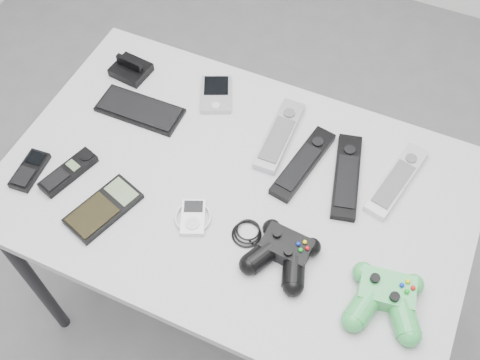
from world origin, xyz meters
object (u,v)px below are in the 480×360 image
at_px(pda, 216,94).
at_px(controller_green, 386,297).
at_px(remote_black_b, 347,176).
at_px(remote_silver_a, 280,135).
at_px(calculator, 103,208).
at_px(pda_keyboard, 140,110).
at_px(remote_silver_b, 397,180).
at_px(mp3_player, 193,217).
at_px(mobile_phone, 30,170).
at_px(controller_black, 283,252).
at_px(desk, 236,200).
at_px(remote_black_a, 303,163).
at_px(cordless_handset, 68,172).

bearing_deg(pda, controller_green, -57.91).
bearing_deg(remote_black_b, remote_silver_a, 152.11).
bearing_deg(calculator, pda_keyboard, 122.37).
distance_m(remote_silver_a, remote_silver_b, 0.30).
bearing_deg(pda, mp3_player, -96.86).
relative_size(mobile_phone, controller_black, 0.45).
relative_size(desk, mobile_phone, 9.81).
xyz_separation_m(remote_black_b, controller_black, (-0.06, -0.25, 0.01)).
relative_size(pda, controller_black, 0.49).
bearing_deg(controller_green, desk, 152.06).
distance_m(pda_keyboard, remote_silver_a, 0.37).
distance_m(remote_black_a, calculator, 0.48).
bearing_deg(remote_black_a, remote_black_b, 14.07).
bearing_deg(remote_silver_a, controller_black, -68.51).
distance_m(pda_keyboard, controller_green, 0.76).
relative_size(remote_silver_b, cordless_handset, 1.57).
distance_m(remote_black_b, mobile_phone, 0.76).
bearing_deg(remote_black_b, calculator, -160.69).
relative_size(pda, remote_silver_b, 0.53).
xyz_separation_m(remote_silver_a, remote_black_b, (0.19, -0.05, -0.00)).
relative_size(remote_black_a, controller_black, 0.91).
bearing_deg(mobile_phone, pda, 47.81).
relative_size(pda_keyboard, remote_silver_a, 0.98).
relative_size(remote_silver_b, mp3_player, 2.56).
relative_size(remote_silver_b, calculator, 1.34).
relative_size(mobile_phone, calculator, 0.66).
distance_m(controller_black, controller_green, 0.23).
relative_size(desk, cordless_handset, 7.52).
distance_m(remote_silver_b, cordless_handset, 0.78).
xyz_separation_m(remote_silver_a, mobile_phone, (-0.51, -0.34, -0.00)).
height_order(pda_keyboard, remote_black_b, remote_black_b).
bearing_deg(remote_black_b, mp3_player, -152.39).
bearing_deg(mobile_phone, mp3_player, 0.98).
xyz_separation_m(remote_black_a, remote_silver_b, (0.22, 0.05, 0.00)).
bearing_deg(controller_green, remote_silver_b, 91.50).
bearing_deg(mp3_player, remote_silver_a, 49.11).
bearing_deg(desk, cordless_handset, -160.44).
xyz_separation_m(pda, remote_black_b, (0.40, -0.11, 0.00)).
height_order(mp3_player, controller_black, controller_black).
xyz_separation_m(pda_keyboard, calculator, (0.07, -0.29, 0.00)).
xyz_separation_m(desk, mobile_phone, (-0.47, -0.17, 0.07)).
height_order(remote_black_b, calculator, remote_black_b).
xyz_separation_m(remote_black_a, remote_black_b, (0.11, 0.01, -0.00)).
xyz_separation_m(cordless_handset, calculator, (0.13, -0.05, -0.00)).
height_order(mobile_phone, calculator, mobile_phone).
bearing_deg(desk, controller_black, -36.67).
bearing_deg(remote_black_a, calculator, -130.84).
bearing_deg(controller_black, calculator, -167.92).
bearing_deg(pda_keyboard, cordless_handset, -103.75).
bearing_deg(mobile_phone, controller_black, -1.72).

